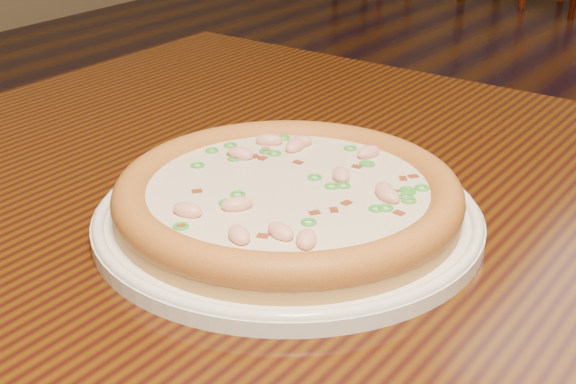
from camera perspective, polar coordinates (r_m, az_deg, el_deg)
The scene contains 3 objects.
hero_table at distance 0.69m, azimuth 10.82°, elevation -10.84°, with size 1.20×0.80×0.75m.
plate at distance 0.64m, azimuth 0.00°, elevation -1.72°, with size 0.31×0.31×0.02m.
pizza at distance 0.64m, azimuth 0.01°, elevation -0.23°, with size 0.28×0.28×0.03m.
Camera 1 is at (0.24, -1.46, 1.05)m, focal length 50.00 mm.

